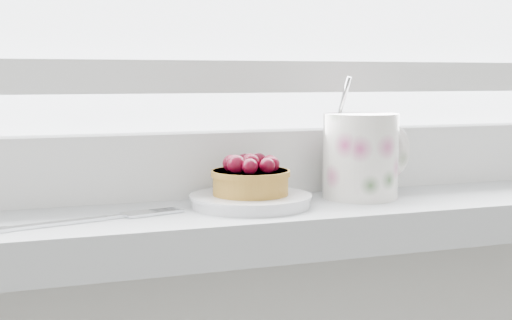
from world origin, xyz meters
name	(u,v)px	position (x,y,z in m)	size (l,w,h in m)	color
saucer	(251,200)	(0.02, 1.88, 0.95)	(0.12, 0.12, 0.01)	white
raspberry_tart	(250,177)	(0.02, 1.88, 0.97)	(0.08, 0.08, 0.04)	olive
floral_mug	(363,154)	(0.15, 1.89, 0.99)	(0.12, 0.10, 0.13)	white
fork	(89,220)	(-0.15, 1.86, 0.94)	(0.18, 0.06, 0.00)	silver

